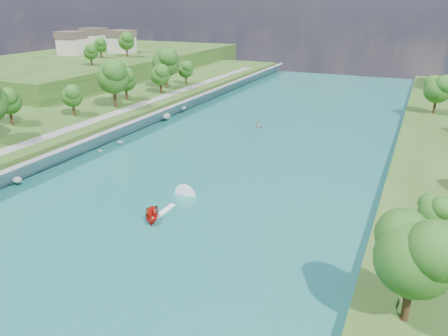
% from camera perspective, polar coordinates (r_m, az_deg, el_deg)
% --- Properties ---
extents(ground, '(260.00, 260.00, 0.00)m').
position_cam_1_polar(ground, '(57.57, -11.12, -7.76)').
color(ground, '#2D5119').
rests_on(ground, ground).
extents(river_water, '(55.00, 240.00, 0.10)m').
position_cam_1_polar(river_water, '(73.03, -2.12, -1.01)').
color(river_water, '#185B56').
rests_on(river_water, ground).
extents(ridge_west, '(60.00, 120.00, 9.00)m').
position_cam_1_polar(ridge_west, '(177.97, -15.57, 12.72)').
color(ridge_west, '#2D5119').
rests_on(ridge_west, ground).
extents(riprap_bank, '(3.94, 236.00, 4.05)m').
position_cam_1_polar(riprap_bank, '(86.36, -17.77, 2.70)').
color(riprap_bank, slate).
rests_on(riprap_bank, ground).
extents(riverside_path, '(3.00, 200.00, 0.10)m').
position_cam_1_polar(riverside_path, '(90.56, -20.93, 4.29)').
color(riverside_path, gray).
rests_on(riverside_path, berm_west).
extents(ridge_houses, '(29.50, 29.50, 8.40)m').
position_cam_1_polar(ridge_houses, '(184.84, -16.36, 15.67)').
color(ridge_houses, beige).
rests_on(ridge_houses, ridge_west).
extents(trees_ridge, '(21.85, 44.68, 10.15)m').
position_cam_1_polar(trees_ridge, '(166.12, -13.97, 15.47)').
color(trees_ridge, '#234F15').
rests_on(trees_ridge, ridge_west).
extents(motorboat, '(3.60, 18.83, 2.02)m').
position_cam_1_polar(motorboat, '(60.04, -8.45, -5.55)').
color(motorboat, red).
rests_on(motorboat, river_water).
extents(raft, '(3.00, 3.48, 1.47)m').
position_cam_1_polar(raft, '(102.28, 4.50, 5.57)').
color(raft, '#93949B').
rests_on(raft, river_water).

